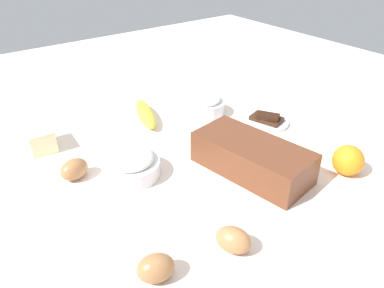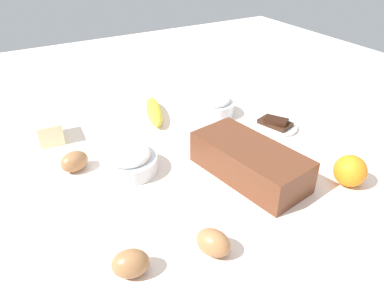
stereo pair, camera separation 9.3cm
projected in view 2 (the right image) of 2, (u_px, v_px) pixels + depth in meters
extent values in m
cube|color=beige|center=(192.00, 161.00, 0.96)|extent=(2.40, 2.40, 0.02)
cube|color=brown|center=(249.00, 161.00, 0.87)|extent=(0.30, 0.17, 0.08)
cube|color=black|center=(249.00, 160.00, 0.86)|extent=(0.28, 0.16, 0.07)
cylinder|color=white|center=(129.00, 164.00, 0.89)|extent=(0.14, 0.14, 0.04)
torus|color=white|center=(129.00, 159.00, 0.88)|extent=(0.14, 0.14, 0.01)
ellipsoid|color=white|center=(128.00, 154.00, 0.88)|extent=(0.11, 0.11, 0.04)
cylinder|color=white|center=(214.00, 109.00, 1.15)|extent=(0.12, 0.12, 0.04)
torus|color=white|center=(214.00, 103.00, 1.14)|extent=(0.12, 0.12, 0.01)
ellipsoid|color=white|center=(215.00, 100.00, 1.14)|extent=(0.10, 0.10, 0.03)
ellipsoid|color=yellow|center=(154.00, 111.00, 1.14)|extent=(0.19, 0.10, 0.04)
sphere|color=orange|center=(350.00, 171.00, 0.84)|extent=(0.07, 0.07, 0.07)
cube|color=#F4EDB2|center=(49.00, 130.00, 1.02)|extent=(0.09, 0.07, 0.06)
ellipsoid|color=#9D693F|center=(131.00, 263.00, 0.63)|extent=(0.07, 0.08, 0.05)
ellipsoid|color=#A77044|center=(213.00, 243.00, 0.67)|extent=(0.08, 0.07, 0.05)
ellipsoid|color=#9F6B40|center=(74.00, 161.00, 0.89)|extent=(0.07, 0.08, 0.05)
cylinder|color=white|center=(275.00, 126.00, 1.09)|extent=(0.13, 0.13, 0.01)
cube|color=#381E11|center=(275.00, 123.00, 1.08)|extent=(0.10, 0.08, 0.01)
cube|color=black|center=(276.00, 121.00, 1.07)|extent=(0.07, 0.07, 0.01)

